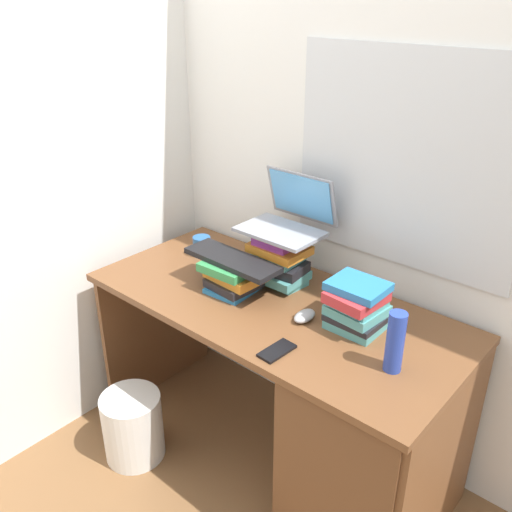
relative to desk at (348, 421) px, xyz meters
The scene contains 14 objects.
ground_plane 0.58m from the desk, behind, with size 6.00×6.00×0.00m, color brown.
wall_back 1.05m from the desk, 132.92° to the left, with size 6.00×0.06×2.60m.
wall_left 1.54m from the desk, behind, with size 0.05×6.00×2.60m, color silver.
desk is the anchor object (origin of this frame).
book_stack_tall 0.69m from the desk, 160.44° to the left, with size 0.24×0.19×0.22m.
book_stack_keyboard_riser 0.71m from the desk, behind, with size 0.24×0.20×0.13m.
book_stack_side 0.46m from the desk, 122.90° to the left, with size 0.20×0.21×0.18m.
laptop 0.83m from the desk, 154.29° to the left, with size 0.33×0.28×0.23m.
keyboard 0.76m from the desk, behind, with size 0.42×0.14×0.02m, color black.
computer_mouse 0.43m from the desk, behind, with size 0.06×0.10×0.04m, color #A5A8AD.
mug 1.01m from the desk, behind, with size 0.12×0.08×0.09m.
water_bottle 0.49m from the desk, 16.05° to the right, with size 0.06×0.06×0.21m, color #263FA5.
cell_phone 0.46m from the desk, 128.55° to the right, with size 0.07×0.14×0.01m, color black.
wastebasket 0.96m from the desk, 155.13° to the right, with size 0.26×0.26×0.31m, color silver.
Camera 1 is at (1.19, -1.47, 1.90)m, focal length 39.05 mm.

